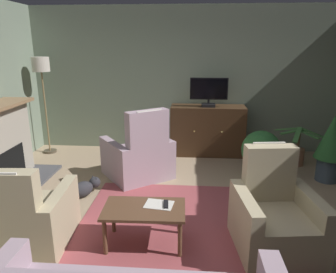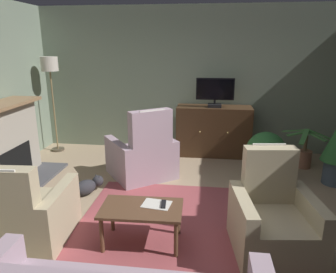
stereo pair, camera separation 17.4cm
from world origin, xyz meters
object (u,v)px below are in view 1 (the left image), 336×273
at_px(television, 209,91).
at_px(armchair_angled_to_table, 139,157).
at_px(potted_plant_small_fern_corner, 297,152).
at_px(potted_plant_on_hearth_side, 261,151).
at_px(coffee_table, 144,213).
at_px(tv_remote, 166,204).
at_px(folded_newspaper, 159,204).
at_px(cat, 85,188).
at_px(floor_lamp, 42,74).
at_px(tv_cabinet, 207,132).
at_px(armchair_by_fireplace, 275,218).
at_px(potted_plant_leafy_by_curtain, 331,144).
at_px(armchair_near_window, 22,219).

xyz_separation_m(television, armchair_angled_to_table, (-1.15, -1.18, -0.90)).
relative_size(potted_plant_small_fern_corner, potted_plant_on_hearth_side, 0.99).
distance_m(coffee_table, tv_remote, 0.25).
bearing_deg(folded_newspaper, potted_plant_on_hearth_side, 59.39).
bearing_deg(potted_plant_small_fern_corner, cat, -156.60).
bearing_deg(floor_lamp, cat, -53.52).
relative_size(coffee_table, potted_plant_on_hearth_side, 1.10).
relative_size(folded_newspaper, floor_lamp, 0.16).
distance_m(tv_cabinet, armchair_by_fireplace, 3.02).
distance_m(coffee_table, potted_plant_leafy_by_curtain, 3.26).
height_order(armchair_angled_to_table, potted_plant_leafy_by_curtain, armchair_angled_to_table).
xyz_separation_m(tv_cabinet, folded_newspaper, (-0.64, -2.95, -0.02)).
height_order(coffee_table, armchair_by_fireplace, armchair_by_fireplace).
bearing_deg(potted_plant_small_fern_corner, potted_plant_on_hearth_side, -139.43).
xyz_separation_m(television, tv_remote, (-0.56, -2.91, -0.80)).
bearing_deg(potted_plant_small_fern_corner, folded_newspaper, -132.03).
bearing_deg(armchair_near_window, television, 55.94).
relative_size(tv_cabinet, potted_plant_leafy_by_curtain, 1.32).
distance_m(tv_cabinet, armchair_near_window, 3.78).
xyz_separation_m(coffee_table, armchair_near_window, (-1.30, -0.11, -0.07)).
height_order(tv_cabinet, television, television).
distance_m(armchair_angled_to_table, armchair_by_fireplace, 2.45).
bearing_deg(armchair_angled_to_table, armchair_by_fireplace, -44.86).
bearing_deg(cat, potted_plant_small_fern_corner, 23.40).
xyz_separation_m(armchair_by_fireplace, cat, (-2.40, 1.01, -0.22)).
relative_size(coffee_table, armchair_near_window, 0.88).
relative_size(coffee_table, armchair_angled_to_table, 0.68).
bearing_deg(floor_lamp, potted_plant_on_hearth_side, -14.29).
bearing_deg(floor_lamp, coffee_table, -50.69).
distance_m(armchair_angled_to_table, floor_lamp, 2.58).
xyz_separation_m(tv_cabinet, armchair_angled_to_table, (-1.15, -1.24, -0.11)).
height_order(folded_newspaper, armchair_angled_to_table, armchair_angled_to_table).
bearing_deg(tv_cabinet, coffee_table, -104.61).
bearing_deg(television, potted_plant_small_fern_corner, -15.07).
xyz_separation_m(armchair_angled_to_table, potted_plant_leafy_by_curtain, (3.01, 0.09, 0.26)).
relative_size(armchair_angled_to_table, potted_plant_small_fern_corner, 1.62).
relative_size(potted_plant_on_hearth_side, cat, 1.44).
bearing_deg(potted_plant_small_fern_corner, armchair_angled_to_table, -164.56).
xyz_separation_m(coffee_table, cat, (-1.03, 1.08, -0.26)).
distance_m(folded_newspaper, armchair_angled_to_table, 1.79).
bearing_deg(floor_lamp, armchair_by_fireplace, -36.94).
relative_size(coffee_table, potted_plant_leafy_by_curtain, 0.82).
distance_m(armchair_angled_to_table, potted_plant_on_hearth_side, 1.95).
distance_m(coffee_table, folded_newspaper, 0.18).
bearing_deg(potted_plant_on_hearth_side, cat, -163.03).
height_order(television, cat, television).
relative_size(tv_cabinet, armchair_angled_to_table, 1.10).
distance_m(potted_plant_small_fern_corner, potted_plant_on_hearth_side, 1.06).
xyz_separation_m(coffee_table, armchair_angled_to_table, (-0.36, 1.80, -0.03)).
height_order(potted_plant_leafy_by_curtain, potted_plant_small_fern_corner, potted_plant_leafy_by_curtain).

